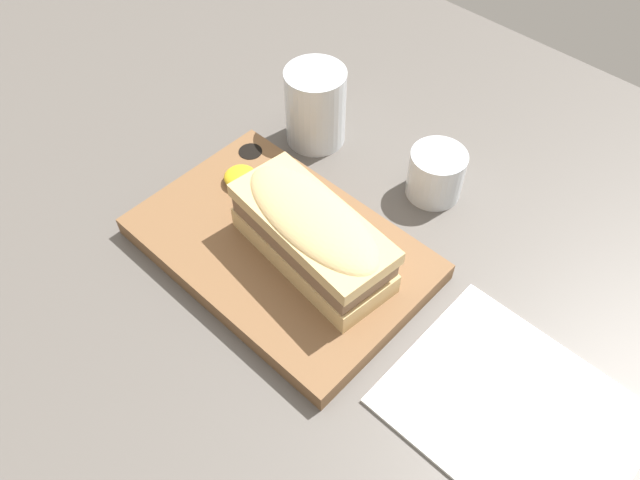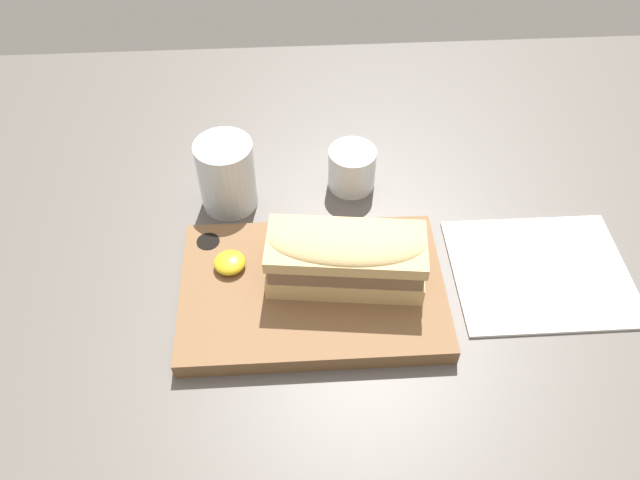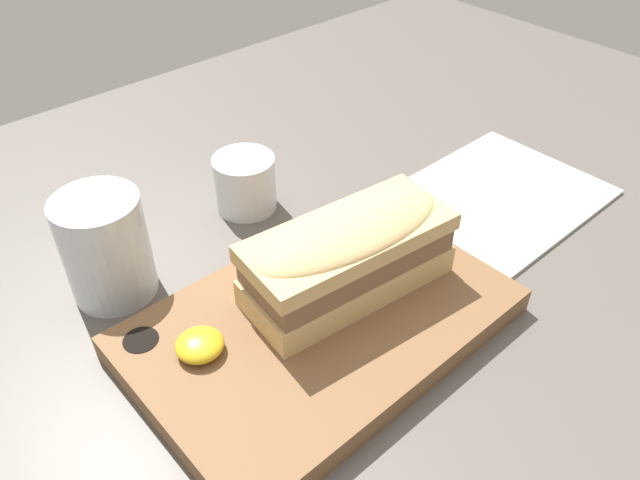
{
  "view_description": "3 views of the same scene",
  "coord_description": "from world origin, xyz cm",
  "px_view_note": "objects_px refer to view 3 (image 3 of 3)",
  "views": [
    {
      "loc": [
        32.62,
        -30.93,
        56.71
      ],
      "look_at": [
        6.71,
        -3.27,
        9.7
      ],
      "focal_mm": 35.0,
      "sensor_mm": 36.0,
      "label": 1
    },
    {
      "loc": [
        -0.83,
        -47.82,
        63.28
      ],
      "look_at": [
        1.84,
        -1.04,
        9.71
      ],
      "focal_mm": 35.0,
      "sensor_mm": 36.0,
      "label": 2
    },
    {
      "loc": [
        -23.73,
        -30.55,
        42.11
      ],
      "look_at": [
        4.87,
        1.38,
        7.29
      ],
      "focal_mm": 35.0,
      "sensor_mm": 36.0,
      "label": 3
    }
  ],
  "objects_px": {
    "wine_glass": "(245,184)",
    "napkin": "(499,195)",
    "sandwich": "(348,252)",
    "serving_board": "(319,323)",
    "water_glass": "(107,253)"
  },
  "relations": [
    {
      "from": "wine_glass",
      "to": "napkin",
      "type": "relative_size",
      "value": 0.3
    },
    {
      "from": "sandwich",
      "to": "wine_glass",
      "type": "xyz_separation_m",
      "value": [
        0.02,
        0.18,
        -0.03
      ]
    },
    {
      "from": "serving_board",
      "to": "napkin",
      "type": "xyz_separation_m",
      "value": [
        0.29,
        0.02,
        -0.01
      ]
    },
    {
      "from": "serving_board",
      "to": "wine_glass",
      "type": "distance_m",
      "value": 0.2
    },
    {
      "from": "serving_board",
      "to": "sandwich",
      "type": "relative_size",
      "value": 1.65
    },
    {
      "from": "serving_board",
      "to": "sandwich",
      "type": "height_order",
      "value": "sandwich"
    },
    {
      "from": "sandwich",
      "to": "napkin",
      "type": "height_order",
      "value": "sandwich"
    },
    {
      "from": "napkin",
      "to": "serving_board",
      "type": "bearing_deg",
      "value": -176.36
    },
    {
      "from": "serving_board",
      "to": "sandwich",
      "type": "distance_m",
      "value": 0.07
    },
    {
      "from": "water_glass",
      "to": "wine_glass",
      "type": "distance_m",
      "value": 0.17
    },
    {
      "from": "sandwich",
      "to": "wine_glass",
      "type": "distance_m",
      "value": 0.19
    },
    {
      "from": "serving_board",
      "to": "napkin",
      "type": "distance_m",
      "value": 0.29
    },
    {
      "from": "wine_glass",
      "to": "napkin",
      "type": "bearing_deg",
      "value": -38.09
    },
    {
      "from": "water_glass",
      "to": "napkin",
      "type": "distance_m",
      "value": 0.42
    },
    {
      "from": "water_glass",
      "to": "napkin",
      "type": "relative_size",
      "value": 0.46
    }
  ]
}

